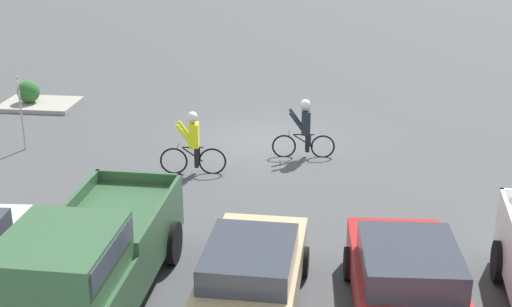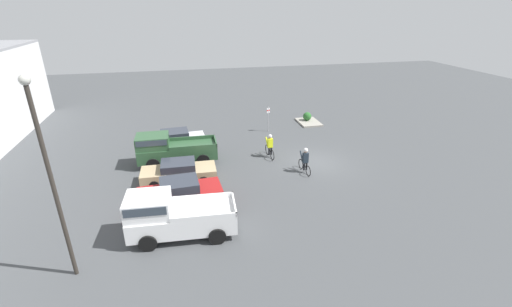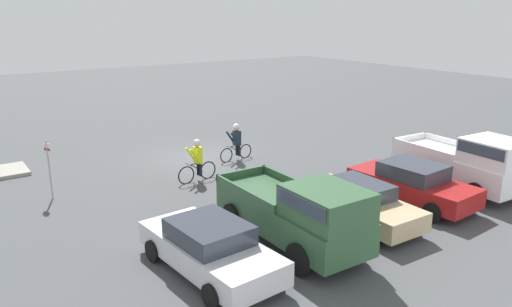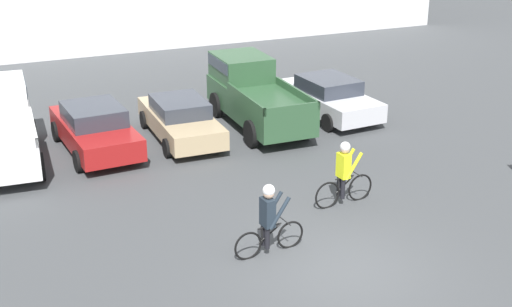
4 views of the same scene
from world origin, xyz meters
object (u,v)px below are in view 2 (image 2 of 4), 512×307
Objects in this scene: pickup_truck_0 at (173,215)px; sedan_1 at (179,171)px; lamppost at (49,172)px; cyclist_0 at (270,145)px; fire_lane_sign at (268,117)px; sedan_0 at (180,193)px; pickup_truck_1 at (170,148)px; shrub at (307,116)px; cyclist_1 at (305,159)px; sedan_2 at (175,140)px.

pickup_truck_0 is 1.11× the size of sedan_1.
cyclist_0 is at bearing -48.21° from lamppost.
lamppost reaches higher than fire_lane_sign.
sedan_0 is 2.80m from sedan_1.
fire_lane_sign is at bearing -38.80° from lamppost.
shrub is (6.67, -12.53, -0.60)m from pickup_truck_1.
pickup_truck_0 is at bearing 140.54° from shrub.
sedan_1 is at bearing 134.89° from fire_lane_sign.
pickup_truck_1 is at bearing 9.63° from sedan_1.
pickup_truck_0 reaches higher than pickup_truck_1.
cyclist_1 reaches higher than sedan_0.
sedan_1 is 15.33m from shrub.
cyclist_0 is (7.96, -6.86, -0.25)m from pickup_truck_0.
sedan_1 is at bearing -3.48° from pickup_truck_0.
shrub is at bearing -61.96° from pickup_truck_1.
shrub is at bearing -39.46° from pickup_truck_0.
shrub is at bearing -44.41° from sedan_0.
fire_lane_sign is at bearing -31.36° from pickup_truck_0.
lamppost reaches higher than cyclist_1.
pickup_truck_0 is 8.38m from pickup_truck_1.
lamppost is at bearing 159.14° from pickup_truck_1.
pickup_truck_0 is 2.83m from sedan_0.
sedan_0 is 0.87× the size of pickup_truck_1.
lamppost is (-4.52, 4.36, 3.97)m from sedan_0.
fire_lane_sign is at bearing -13.26° from cyclist_0.
sedan_1 is at bearing -30.64° from lamppost.
pickup_truck_0 is 9.88m from cyclist_1.
fire_lane_sign is (2.16, -7.96, 0.64)m from sedan_2.
sedan_2 is (8.40, 0.20, -0.04)m from sedan_0.
sedan_2 is 14.15m from lamppost.
pickup_truck_1 is 2.97× the size of cyclist_1.
lamppost reaches higher than sedan_1.
sedan_2 is at bearing -17.84° from lamppost.
pickup_truck_0 is 2.31× the size of fire_lane_sign.
sedan_0 is at bearing 143.67° from fire_lane_sign.
shrub is (12.28, -12.03, -0.20)m from sedan_0.
lamppost is (-6.81, 12.48, 3.80)m from cyclist_1.
fire_lane_sign is 0.27× the size of lamppost.
lamppost reaches higher than pickup_truck_1.
cyclist_0 is at bearing -69.91° from sedan_1.
pickup_truck_0 is 15.61m from fire_lane_sign.
cyclist_1 is at bearing -177.54° from fire_lane_sign.
lamppost is 10.40× the size of shrub.
pickup_truck_1 is 11.41m from lamppost.
sedan_2 is (11.17, -0.16, -0.44)m from pickup_truck_0.
pickup_truck_0 reaches higher than cyclist_1.
pickup_truck_1 is at bearing 173.91° from sedan_2.
sedan_1 is 6.95m from cyclist_0.
fire_lane_sign reaches higher than pickup_truck_1.
sedan_2 is 8.27m from fire_lane_sign.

